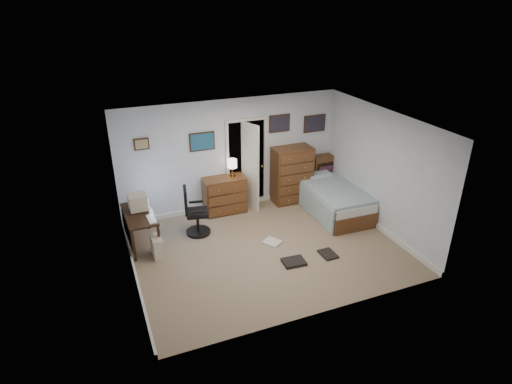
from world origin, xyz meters
The scene contains 15 objects.
floor centered at (0.00, 0.00, -0.01)m, with size 5.00×4.00×0.02m, color gray.
computer_desk centered at (-2.28, 1.08, 0.52)m, with size 0.59×1.19×0.68m.
crt_monitor centered at (-2.18, 1.24, 0.84)m, with size 0.36×0.34×0.32m.
keyboard centered at (-2.02, 0.74, 0.69)m, with size 0.14×0.36×0.02m, color beige.
pc_tower centered at (-2.00, 0.54, 0.20)m, with size 0.20×0.39×0.41m.
office_chair centered at (-1.13, 1.08, 0.40)m, with size 0.59×0.59×1.04m.
media_stack centered at (-2.32, 2.10, 0.40)m, with size 0.16×0.16×0.80m, color maroon.
low_dresser centered at (-0.26, 1.77, 0.41)m, with size 0.93×0.47×0.83m, color brown.
table_lamp centered at (-0.06, 1.77, 1.12)m, with size 0.21×0.21×0.40m.
doorway centered at (0.35, 2.27, 1.00)m, with size 0.96×1.12×2.05m.
tall_dresser centered at (1.38, 1.75, 0.66)m, with size 0.90×0.53×1.32m, color brown.
headboard_bookcase centered at (2.53, 1.86, 0.51)m, with size 1.09×0.33×0.97m.
bed centered at (1.98, 0.88, 0.31)m, with size 1.13×2.04×0.66m.
wall_posters centered at (0.57, 1.98, 1.75)m, with size 4.38×0.04×0.60m.
floor_clutter centered at (0.42, -0.43, 0.02)m, with size 1.15×1.17×0.05m.
Camera 1 is at (-2.83, -6.46, 4.51)m, focal length 30.00 mm.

